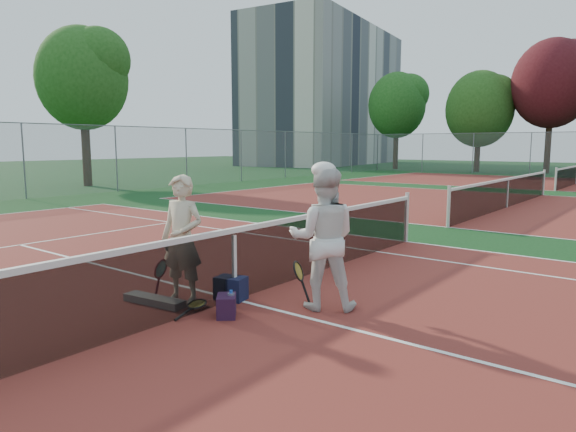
{
  "coord_description": "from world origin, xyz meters",
  "views": [
    {
      "loc": [
        4.85,
        -5.01,
        2.15
      ],
      "look_at": [
        0.0,
        1.21,
        1.05
      ],
      "focal_mm": 32.0,
      "sensor_mm": 36.0,
      "label": 1
    }
  ],
  "objects_px": {
    "racket_red": "(161,280)",
    "sports_bag_navy": "(231,288)",
    "net_main": "(234,264)",
    "water_bottle": "(231,305)",
    "racket_black_held": "(298,283)",
    "player_b": "(323,238)",
    "apartment_block": "(326,97)",
    "sports_bag_purple": "(226,306)",
    "player_a": "(182,239)",
    "racket_spare": "(197,306)"
  },
  "relations": [
    {
      "from": "racket_spare",
      "to": "sports_bag_navy",
      "type": "bearing_deg",
      "value": -14.35
    },
    {
      "from": "racket_spare",
      "to": "water_bottle",
      "type": "bearing_deg",
      "value": -89.83
    },
    {
      "from": "player_a",
      "to": "player_b",
      "type": "relative_size",
      "value": 0.94
    },
    {
      "from": "racket_red",
      "to": "player_b",
      "type": "bearing_deg",
      "value": 19.87
    },
    {
      "from": "water_bottle",
      "to": "player_a",
      "type": "bearing_deg",
      "value": 177.3
    },
    {
      "from": "racket_black_held",
      "to": "sports_bag_purple",
      "type": "bearing_deg",
      "value": 54.11
    },
    {
      "from": "racket_red",
      "to": "sports_bag_navy",
      "type": "xyz_separation_m",
      "value": [
        0.71,
        0.64,
        -0.13
      ]
    },
    {
      "from": "net_main",
      "to": "player_b",
      "type": "bearing_deg",
      "value": 22.0
    },
    {
      "from": "racket_red",
      "to": "racket_spare",
      "type": "relative_size",
      "value": 0.98
    },
    {
      "from": "racket_red",
      "to": "racket_spare",
      "type": "bearing_deg",
      "value": -9.13
    },
    {
      "from": "racket_spare",
      "to": "apartment_block",
      "type": "bearing_deg",
      "value": 18.94
    },
    {
      "from": "apartment_block",
      "to": "sports_bag_navy",
      "type": "height_order",
      "value": "apartment_block"
    },
    {
      "from": "net_main",
      "to": "sports_bag_navy",
      "type": "bearing_deg",
      "value": -150.69
    },
    {
      "from": "player_a",
      "to": "player_b",
      "type": "bearing_deg",
      "value": 16.31
    },
    {
      "from": "racket_red",
      "to": "net_main",
      "type": "bearing_deg",
      "value": 30.62
    },
    {
      "from": "sports_bag_purple",
      "to": "water_bottle",
      "type": "distance_m",
      "value": 0.06
    },
    {
      "from": "apartment_block",
      "to": "player_b",
      "type": "xyz_separation_m",
      "value": [
        29.16,
        -43.53,
        -6.57
      ]
    },
    {
      "from": "sports_bag_navy",
      "to": "water_bottle",
      "type": "height_order",
      "value": "sports_bag_navy"
    },
    {
      "from": "net_main",
      "to": "player_b",
      "type": "distance_m",
      "value": 1.32
    },
    {
      "from": "apartment_block",
      "to": "racket_black_held",
      "type": "height_order",
      "value": "apartment_block"
    },
    {
      "from": "sports_bag_purple",
      "to": "water_bottle",
      "type": "height_order",
      "value": "water_bottle"
    },
    {
      "from": "net_main",
      "to": "racket_black_held",
      "type": "bearing_deg",
      "value": 28.84
    },
    {
      "from": "racket_red",
      "to": "racket_spare",
      "type": "xyz_separation_m",
      "value": [
        0.7,
        0.02,
        -0.23
      ]
    },
    {
      "from": "player_b",
      "to": "racket_spare",
      "type": "bearing_deg",
      "value": 9.52
    },
    {
      "from": "racket_red",
      "to": "racket_black_held",
      "type": "bearing_deg",
      "value": 24.71
    },
    {
      "from": "apartment_block",
      "to": "racket_red",
      "type": "xyz_separation_m",
      "value": [
        27.24,
        -44.67,
        -7.21
      ]
    },
    {
      "from": "player_a",
      "to": "sports_bag_navy",
      "type": "relative_size",
      "value": 4.23
    },
    {
      "from": "racket_spare",
      "to": "player_b",
      "type": "bearing_deg",
      "value": -60.69
    },
    {
      "from": "sports_bag_navy",
      "to": "racket_spare",
      "type": "bearing_deg",
      "value": -91.25
    },
    {
      "from": "player_b",
      "to": "racket_black_held",
      "type": "bearing_deg",
      "value": -27.48
    },
    {
      "from": "racket_black_held",
      "to": "sports_bag_navy",
      "type": "distance_m",
      "value": 0.96
    },
    {
      "from": "apartment_block",
      "to": "racket_spare",
      "type": "bearing_deg",
      "value": -57.96
    },
    {
      "from": "player_b",
      "to": "racket_red",
      "type": "height_order",
      "value": "player_b"
    },
    {
      "from": "apartment_block",
      "to": "player_b",
      "type": "bearing_deg",
      "value": -56.18
    },
    {
      "from": "apartment_block",
      "to": "racket_black_held",
      "type": "distance_m",
      "value": 52.71
    },
    {
      "from": "net_main",
      "to": "water_bottle",
      "type": "bearing_deg",
      "value": -49.75
    },
    {
      "from": "net_main",
      "to": "racket_spare",
      "type": "distance_m",
      "value": 0.79
    },
    {
      "from": "racket_red",
      "to": "sports_bag_navy",
      "type": "distance_m",
      "value": 0.96
    },
    {
      "from": "player_b",
      "to": "water_bottle",
      "type": "height_order",
      "value": "player_b"
    },
    {
      "from": "apartment_block",
      "to": "sports_bag_navy",
      "type": "xyz_separation_m",
      "value": [
        27.95,
        -44.03,
        -7.34
      ]
    },
    {
      "from": "net_main",
      "to": "apartment_block",
      "type": "relative_size",
      "value": 0.5
    },
    {
      "from": "net_main",
      "to": "sports_bag_purple",
      "type": "bearing_deg",
      "value": -54.51
    },
    {
      "from": "player_b",
      "to": "sports_bag_navy",
      "type": "height_order",
      "value": "player_b"
    },
    {
      "from": "racket_red",
      "to": "racket_black_held",
      "type": "xyz_separation_m",
      "value": [
        1.54,
        1.1,
        -0.01
      ]
    },
    {
      "from": "player_b",
      "to": "player_a",
      "type": "bearing_deg",
      "value": -3.21
    },
    {
      "from": "racket_black_held",
      "to": "sports_bag_navy",
      "type": "relative_size",
      "value": 1.38
    },
    {
      "from": "player_b",
      "to": "water_bottle",
      "type": "xyz_separation_m",
      "value": [
        -0.71,
        -1.0,
        -0.78
      ]
    },
    {
      "from": "racket_black_held",
      "to": "water_bottle",
      "type": "height_order",
      "value": "racket_black_held"
    },
    {
      "from": "sports_bag_purple",
      "to": "water_bottle",
      "type": "relative_size",
      "value": 1.13
    },
    {
      "from": "player_a",
      "to": "racket_spare",
      "type": "bearing_deg",
      "value": -33.61
    }
  ]
}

